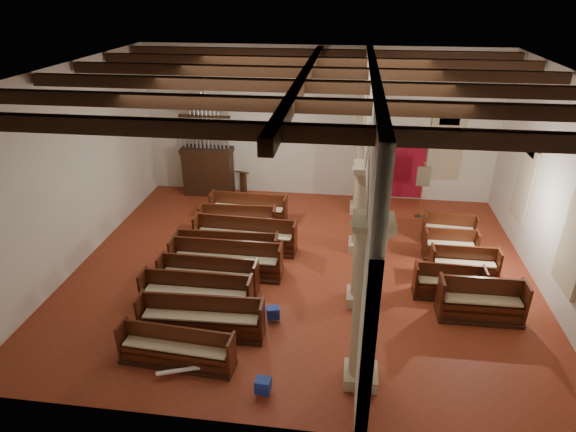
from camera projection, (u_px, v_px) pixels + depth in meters
The scene contains 34 objects.
floor at pixel (302, 269), 15.04m from camera, with size 14.00×14.00×0.00m, color maroon.
ceiling at pixel (304, 72), 12.42m from camera, with size 14.00×14.00×0.00m, color black.
wall_back at pixel (318, 124), 19.08m from camera, with size 14.00×0.02×6.00m, color beige.
wall_front at pixel (268, 305), 8.38m from camera, with size 14.00×0.02×6.00m, color beige.
wall_left at pixel (73, 169), 14.55m from camera, with size 0.02×12.00×6.00m, color beige.
wall_right at pixel (562, 192), 12.91m from camera, with size 0.02×12.00×6.00m, color beige.
ceiling_beams at pixel (304, 79), 12.50m from camera, with size 13.80×11.80×0.30m, color #321B0F, non-canonical shape.
arcade at pixel (368, 164), 13.28m from camera, with size 0.90×11.90×6.00m.
window_right_a at pixel (576, 245), 11.93m from camera, with size 0.03×1.00×2.20m, color #337454.
window_right_b at pixel (526, 185), 15.49m from camera, with size 0.03×1.00×2.20m, color #337454.
window_back at pixel (445, 149), 18.83m from camera, with size 1.00×0.03×2.20m, color #337454.
pipe_organ at pixel (208, 163), 19.88m from camera, with size 2.10×0.85×4.40m.
lectern at pixel (243, 185), 20.00m from camera, with size 0.56×0.59×1.16m.
dossal_curtain at pixel (403, 173), 19.40m from camera, with size 1.80×0.07×2.17m.
processional_banner at pixel (421, 198), 18.09m from camera, with size 0.50×0.64×2.19m.
hymnal_box_a at pixel (263, 385), 10.35m from camera, with size 0.33×0.27×0.33m, color #152395.
hymnal_box_b at pixel (273, 313), 12.63m from camera, with size 0.32×0.26×0.32m, color navy.
hymnal_box_c at pixel (269, 269), 14.57m from camera, with size 0.29×0.24×0.29m, color navy.
tube_heater_a at pixel (179, 370), 10.88m from camera, with size 0.10×0.10×1.03m, color silver.
tube_heater_b at pixel (209, 317), 12.61m from camera, with size 0.10×0.10×1.00m, color silver.
nave_pew_0 at pixel (177, 353), 11.18m from camera, with size 2.77×0.82×0.95m.
nave_pew_1 at pixel (202, 323), 12.12m from camera, with size 3.19×0.83×1.06m.
nave_pew_2 at pixel (197, 298), 13.07m from camera, with size 3.03×0.73×1.07m.
nave_pew_3 at pixel (209, 280), 13.87m from camera, with size 2.88×0.73×1.04m.
nave_pew_4 at pixel (226, 264), 14.60m from camera, with size 3.41×0.75×1.11m.
nave_pew_5 at pixel (227, 255), 15.12m from camera, with size 3.24×0.86×1.10m.
nave_pew_6 at pixel (245, 240), 15.98m from camera, with size 3.43×0.89×1.12m.
nave_pew_7 at pixel (238, 225), 17.05m from camera, with size 2.71×0.82×1.03m.
nave_pew_8 at pixel (249, 213), 17.89m from camera, with size 2.87×0.82×1.08m.
aisle_pew_0 at pixel (480, 306), 12.68m from camera, with size 2.20×0.79×1.15m.
aisle_pew_1 at pixel (448, 287), 13.58m from camera, with size 1.93×0.68×0.98m.
aisle_pew_2 at pixel (464, 268), 14.47m from camera, with size 1.98×0.67×0.99m.
aisle_pew_3 at pixel (450, 249), 15.53m from camera, with size 1.67×0.65×0.97m.
aisle_pew_4 at pixel (449, 233), 16.42m from camera, with size 1.80×0.82×1.06m.
Camera 1 is at (1.25, -12.75, 8.07)m, focal length 30.00 mm.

